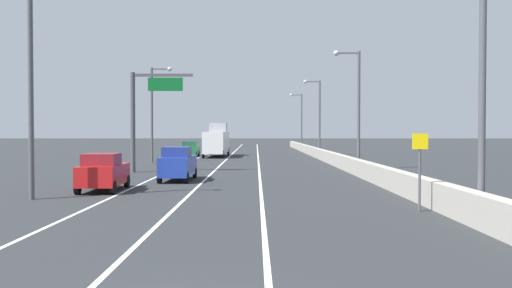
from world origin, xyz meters
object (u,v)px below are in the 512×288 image
Objects in this scene: lamp_post_right_near at (475,60)px; lamp_post_right_fourth at (301,117)px; box_truck at (217,141)px; car_red_3 at (104,172)px; lamp_post_right_second at (356,101)px; overhead_sign_gantry at (143,109)px; lamp_post_left_mid at (155,107)px; car_black_1 at (212,143)px; car_green_0 at (191,149)px; lamp_post_left_near at (37,78)px; speed_advisory_sign at (421,166)px; lamp_post_right_third at (318,112)px; car_blue_2 at (179,164)px.

lamp_post_right_near is 72.90m from lamp_post_right_fourth.
lamp_post_right_near is 0.96× the size of box_truck.
car_red_3 is at bearing 148.22° from lamp_post_right_near.
lamp_post_right_second is 22.13m from car_red_3.
overhead_sign_gantry is 25.42m from box_truck.
lamp_post_left_mid reaches higher than car_black_1.
lamp_post_right_fourth is at bearing 64.96° from lamp_post_left_mid.
car_green_0 is at bearing 125.15° from lamp_post_right_second.
lamp_post_right_second is at bearing 45.87° from lamp_post_left_near.
car_green_0 is (-15.91, 22.60, -4.55)m from lamp_post_right_second.
lamp_post_left_near is 2.14× the size of car_black_1.
lamp_post_right_fourth is at bearing 89.01° from speed_advisory_sign.
speed_advisory_sign is 4.56m from lamp_post_right_near.
lamp_post_left_mid is at bearing 116.45° from lamp_post_right_near.
lamp_post_right_third is (16.18, 26.63, 0.76)m from overhead_sign_gantry.
lamp_post_right_near is at bearing -65.64° from speed_advisory_sign.
speed_advisory_sign is at bearing -72.17° from car_green_0.
lamp_post_left_near is at bearing -89.50° from lamp_post_left_mid.
lamp_post_right_second is 1.00× the size of lamp_post_left_near.
lamp_post_left_near is 2.30× the size of car_green_0.
box_truck is (3.23, 0.06, 0.95)m from car_green_0.
car_green_0 is 0.88× the size of car_blue_2.
lamp_post_right_fourth is 30.63m from car_green_0.
lamp_post_right_third is at bearing 90.49° from lamp_post_right_second.
lamp_post_left_near reaches higher than box_truck.
car_black_1 is (-15.06, 74.66, -4.52)m from lamp_post_right_near.
lamp_post_right_second is at bearing -89.55° from lamp_post_right_fourth.
lamp_post_right_third reaches higher than car_blue_2.
lamp_post_right_third is at bearing 67.61° from lamp_post_left_near.
lamp_post_right_near is 2.24× the size of car_red_3.
lamp_post_right_near and lamp_post_right_fourth have the same top height.
lamp_post_right_near is 1.00× the size of lamp_post_right_second.
lamp_post_left_near is (-17.55, -42.60, 0.00)m from lamp_post_right_third.
overhead_sign_gantry reaches higher than car_black_1.
overhead_sign_gantry is at bearing -90.88° from car_black_1.
lamp_post_right_near is 24.31m from lamp_post_right_second.
lamp_post_right_fourth is (1.22, 70.51, 3.73)m from speed_advisory_sign.
speed_advisory_sign is 15.86m from car_red_3.
lamp_post_left_mid is (-17.50, 35.16, 0.00)m from lamp_post_right_near.
box_truck is (-11.08, 44.57, 0.13)m from speed_advisory_sign.
overhead_sign_gantry is 52.83m from car_black_1.
lamp_post_right_fourth is at bearing 90.45° from lamp_post_right_second.
lamp_post_right_near is 48.60m from lamp_post_right_third.
lamp_post_right_near is at bearing -91.21° from lamp_post_right_second.
lamp_post_right_third is at bearing -89.59° from lamp_post_right_fourth.
speed_advisory_sign is (14.79, -19.58, -2.96)m from overhead_sign_gantry.
lamp_post_right_second reaches higher than car_red_3.
car_black_1 is (-15.58, 50.36, -4.52)m from lamp_post_right_second.
lamp_post_right_fourth is 0.96× the size of box_truck.
overhead_sign_gantry is 0.79× the size of lamp_post_right_third.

